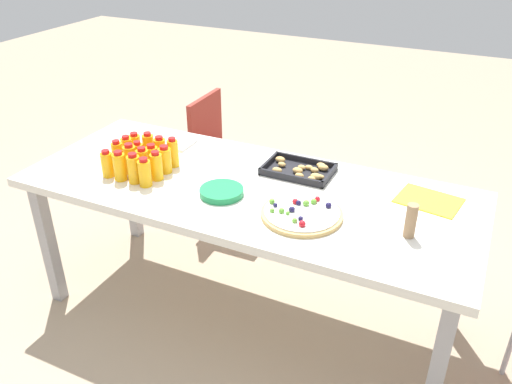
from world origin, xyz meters
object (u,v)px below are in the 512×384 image
party_table (246,198)px  juice_bottle_10 (152,158)px  chair_far_left (223,149)px  juice_bottle_9 (138,155)px  cardboard_tube (411,221)px  juice_bottle_7 (156,166)px  snack_tray (300,170)px  juice_bottle_14 (160,151)px  fruit_pizza (302,213)px  juice_bottle_3 (145,173)px  juice_bottle_6 (143,162)px  juice_bottle_4 (118,156)px  juice_bottle_5 (130,159)px  juice_bottle_12 (135,146)px  napkin_stack (178,144)px  juice_bottle_11 (165,160)px  paper_folder (429,200)px  juice_bottle_15 (173,153)px  plate_stack (222,192)px  juice_bottle_2 (134,169)px  juice_bottle_13 (149,147)px  juice_bottle_0 (107,164)px  juice_bottle_1 (120,166)px  juice_bottle_8 (127,151)px

party_table → juice_bottle_10: juice_bottle_10 is taller
chair_far_left → juice_bottle_9: size_ratio=6.25×
party_table → cardboard_tube: size_ratio=14.75×
juice_bottle_7 → snack_tray: (0.58, 0.35, -0.05)m
juice_bottle_14 → fruit_pizza: bearing=-11.7°
juice_bottle_3 → juice_bottle_7: (0.01, 0.07, 0.00)m
party_table → juice_bottle_6: bearing=-166.5°
juice_bottle_14 → juice_bottle_4: bearing=-134.1°
juice_bottle_5 → juice_bottle_6: bearing=1.0°
juice_bottle_12 → fruit_pizza: bearing=-9.6°
napkin_stack → juice_bottle_9: bearing=-95.5°
cardboard_tube → juice_bottle_7: bearing=-178.9°
juice_bottle_3 → juice_bottle_4: juice_bottle_4 is taller
juice_bottle_11 → fruit_pizza: size_ratio=0.40×
juice_bottle_10 → paper_folder: juice_bottle_10 is taller
juice_bottle_5 → juice_bottle_9: size_ratio=1.12×
party_table → juice_bottle_15: size_ratio=13.97×
juice_bottle_6 → juice_bottle_14: size_ratio=1.02×
snack_tray → napkin_stack: bearing=178.0°
party_table → fruit_pizza: size_ratio=6.14×
juice_bottle_7 → juice_bottle_12: size_ratio=1.04×
juice_bottle_7 → plate_stack: size_ratio=0.73×
juice_bottle_3 → juice_bottle_7: juice_bottle_7 is taller
juice_bottle_2 → juice_bottle_15: size_ratio=0.98×
chair_far_left → juice_bottle_10: bearing=4.4°
juice_bottle_13 → cardboard_tube: juice_bottle_13 is taller
juice_bottle_10 → cardboard_tube: size_ratio=0.93×
cardboard_tube → snack_tray: bearing=150.7°
chair_far_left → juice_bottle_0: juice_bottle_0 is taller
snack_tray → juice_bottle_5: bearing=-154.8°
chair_far_left → juice_bottle_0: size_ratio=6.20×
juice_bottle_6 → snack_tray: juice_bottle_6 is taller
juice_bottle_1 → juice_bottle_14: bearing=74.2°
juice_bottle_9 → snack_tray: (0.73, 0.27, -0.05)m
juice_bottle_8 → paper_folder: size_ratio=0.56×
juice_bottle_1 → juice_bottle_5: (-0.00, 0.08, 0.00)m
chair_far_left → juice_bottle_15: size_ratio=5.55×
juice_bottle_2 → plate_stack: size_ratio=0.75×
party_table → juice_bottle_15: (-0.41, 0.03, 0.14)m
juice_bottle_4 → juice_bottle_12: bearing=91.1°
juice_bottle_3 → juice_bottle_14: (-0.07, 0.23, 0.00)m
juice_bottle_12 → juice_bottle_14: size_ratio=0.97×
juice_bottle_3 → juice_bottle_8: bearing=144.7°
chair_far_left → juice_bottle_10: juice_bottle_10 is taller
plate_stack → paper_folder: bearing=22.0°
juice_bottle_0 → paper_folder: (1.41, 0.41, -0.06)m
juice_bottle_8 → paper_folder: bearing=10.4°
juice_bottle_8 → juice_bottle_15: size_ratio=0.98×
napkin_stack → chair_far_left: bearing=93.1°
juice_bottle_9 → juice_bottle_12: (-0.07, 0.07, 0.00)m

